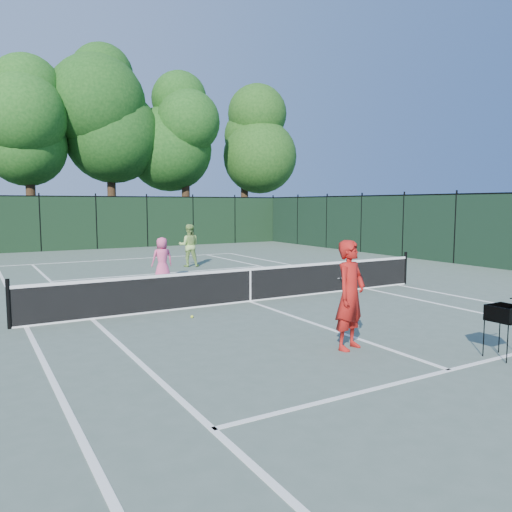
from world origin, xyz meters
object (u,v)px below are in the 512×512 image
player_pink (162,259)px  loose_ball_midcourt (192,317)px  player_green (189,245)px  ball_hopper (505,314)px  coach (350,295)px

player_pink → loose_ball_midcourt: 6.06m
player_green → ball_hopper: (-0.18, -14.25, -0.12)m
player_green → ball_hopper: player_green is taller
player_pink → coach: bearing=92.5°
ball_hopper → loose_ball_midcourt: bearing=117.2°
ball_hopper → loose_ball_midcourt: 6.44m
player_pink → ball_hopper: (2.05, -11.26, 0.03)m
player_green → loose_ball_midcourt: size_ratio=25.99×
player_pink → loose_ball_midcourt: player_pink is taller
coach → player_pink: size_ratio=1.34×
ball_hopper → loose_ball_midcourt: ball_hopper is taller
player_pink → ball_hopper: 11.45m
coach → ball_hopper: coach is taller
coach → player_green: coach is taller
coach → player_pink: bearing=70.9°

